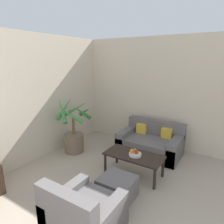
# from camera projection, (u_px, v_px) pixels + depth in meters

# --- Properties ---
(wall_back) EXTENTS (7.98, 0.06, 2.70)m
(wall_back) POSITION_uv_depth(u_px,v_px,m) (213.00, 98.00, 4.30)
(wall_back) COLOR beige
(wall_back) RESTS_ON ground_plane
(potted_palm) EXTENTS (0.90, 0.91, 1.33)m
(potted_palm) POSITION_uv_depth(u_px,v_px,m) (74.00, 133.00, 4.73)
(potted_palm) COLOR brown
(potted_palm) RESTS_ON ground_plane
(sofa_loveseat) EXTENTS (1.40, 0.85, 0.74)m
(sofa_loveseat) POSITION_uv_depth(u_px,v_px,m) (150.00, 143.00, 4.70)
(sofa_loveseat) COLOR #605B5B
(sofa_loveseat) RESTS_ON ground_plane
(coffee_table) EXTENTS (1.10, 0.53, 0.42)m
(coffee_table) POSITION_uv_depth(u_px,v_px,m) (134.00, 157.00, 3.79)
(coffee_table) COLOR black
(coffee_table) RESTS_ON ground_plane
(fruit_bowl) EXTENTS (0.23, 0.23, 0.05)m
(fruit_bowl) POSITION_uv_depth(u_px,v_px,m) (135.00, 154.00, 3.73)
(fruit_bowl) COLOR beige
(fruit_bowl) RESTS_ON coffee_table
(apple_red) EXTENTS (0.07, 0.07, 0.07)m
(apple_red) POSITION_uv_depth(u_px,v_px,m) (136.00, 152.00, 3.70)
(apple_red) COLOR red
(apple_red) RESTS_ON fruit_bowl
(apple_green) EXTENTS (0.07, 0.07, 0.07)m
(apple_green) POSITION_uv_depth(u_px,v_px,m) (135.00, 150.00, 3.78)
(apple_green) COLOR olive
(apple_green) RESTS_ON fruit_bowl
(orange_fruit) EXTENTS (0.08, 0.08, 0.08)m
(orange_fruit) POSITION_uv_depth(u_px,v_px,m) (132.00, 151.00, 3.73)
(orange_fruit) COLOR orange
(orange_fruit) RESTS_ON fruit_bowl
(armchair) EXTENTS (0.82, 0.82, 0.78)m
(armchair) POSITION_uv_depth(u_px,v_px,m) (84.00, 215.00, 2.51)
(armchair) COLOR #605B5B
(armchair) RESTS_ON ground_plane
(ottoman) EXTENTS (0.54, 0.50, 0.35)m
(ottoman) POSITION_uv_depth(u_px,v_px,m) (117.00, 188.00, 3.19)
(ottoman) COLOR #605B5B
(ottoman) RESTS_ON ground_plane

